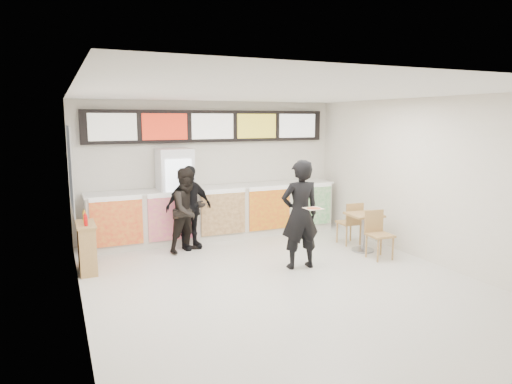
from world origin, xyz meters
TOP-DOWN VIEW (x-y plane):
  - floor at (0.00, 0.00)m, footprint 7.00×7.00m
  - ceiling at (0.00, 0.00)m, footprint 7.00×7.00m
  - wall_back at (0.00, 3.50)m, footprint 6.00×0.00m
  - wall_left at (-3.00, 0.00)m, footprint 0.00×7.00m
  - wall_right at (3.00, 0.00)m, footprint 0.00×7.00m
  - service_counter at (0.00, 3.09)m, footprint 5.56×0.77m
  - menu_board at (0.00, 3.41)m, footprint 5.50×0.14m
  - drinks_fridge at (-0.93, 3.11)m, footprint 0.70×0.67m
  - mirror_panel at (-2.99, 2.45)m, footprint 0.01×2.00m
  - customer_main at (0.63, 0.52)m, footprint 0.73×0.51m
  - customer_left at (-0.89, 2.30)m, footprint 0.99×0.90m
  - customer_mid at (-0.82, 2.49)m, footprint 1.06×0.62m
  - pizza_slice at (0.63, 0.07)m, footprint 0.36×0.36m
  - cafe_table at (2.31, 0.92)m, footprint 0.65×1.56m
  - condiment_ledge at (-2.82, 1.81)m, footprint 0.31×0.76m

SIDE VIEW (x-z plane):
  - floor at x=0.00m, z-range 0.00..0.00m
  - condiment_ledge at x=-2.82m, z-range -0.07..0.94m
  - cafe_table at x=2.31m, z-range 0.08..0.98m
  - service_counter at x=0.00m, z-range 0.00..1.14m
  - customer_left at x=-0.89m, z-range 0.00..1.67m
  - customer_mid at x=-0.82m, z-range 0.00..1.70m
  - customer_main at x=0.63m, z-range 0.00..1.92m
  - drinks_fridge at x=-0.93m, z-range 0.00..2.00m
  - pizza_slice at x=0.63m, z-range 1.15..1.17m
  - wall_back at x=0.00m, z-range -1.50..4.50m
  - wall_left at x=-3.00m, z-range -2.00..5.00m
  - wall_right at x=3.00m, z-range -2.00..5.00m
  - mirror_panel at x=-2.99m, z-range 1.00..2.50m
  - menu_board at x=0.00m, z-range 2.10..2.80m
  - ceiling at x=0.00m, z-range 3.00..3.00m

